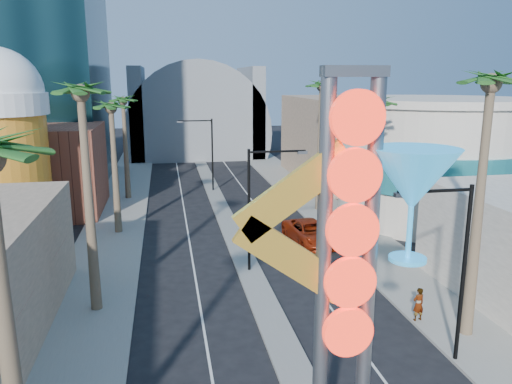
% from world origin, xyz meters
% --- Properties ---
extents(sidewalk_west, '(5.00, 100.00, 0.15)m').
position_xyz_m(sidewalk_west, '(-9.50, 35.00, 0.07)').
color(sidewalk_west, gray).
rests_on(sidewalk_west, ground).
extents(sidewalk_east, '(5.00, 100.00, 0.15)m').
position_xyz_m(sidewalk_east, '(9.50, 35.00, 0.07)').
color(sidewalk_east, gray).
rests_on(sidewalk_east, ground).
extents(median, '(1.60, 84.00, 0.15)m').
position_xyz_m(median, '(0.00, 38.00, 0.07)').
color(median, gray).
rests_on(median, ground).
extents(brick_filler_west, '(10.00, 10.00, 8.00)m').
position_xyz_m(brick_filler_west, '(-16.00, 38.00, 4.00)').
color(brick_filler_west, brown).
rests_on(brick_filler_west, ground).
extents(filler_east, '(10.00, 20.00, 10.00)m').
position_xyz_m(filler_east, '(16.00, 48.00, 5.00)').
color(filler_east, '#90765D').
rests_on(filler_east, ground).
extents(beer_mug, '(7.00, 7.00, 14.50)m').
position_xyz_m(beer_mug, '(-17.00, 30.00, 7.84)').
color(beer_mug, orange).
rests_on(beer_mug, ground).
extents(turquoise_building, '(16.60, 16.60, 10.60)m').
position_xyz_m(turquoise_building, '(18.00, 30.00, 5.25)').
color(turquoise_building, '#BBB09E').
rests_on(turquoise_building, ground).
extents(canopy, '(22.00, 16.00, 22.00)m').
position_xyz_m(canopy, '(0.00, 72.00, 4.31)').
color(canopy, slate).
rests_on(canopy, ground).
extents(neon_sign, '(6.53, 2.60, 12.55)m').
position_xyz_m(neon_sign, '(0.82, 2.96, 7.31)').
color(neon_sign, gray).
rests_on(neon_sign, ground).
extents(streetlight_0, '(3.79, 0.25, 8.00)m').
position_xyz_m(streetlight_0, '(0.55, 20.00, 4.88)').
color(streetlight_0, black).
rests_on(streetlight_0, ground).
extents(streetlight_1, '(3.79, 0.25, 8.00)m').
position_xyz_m(streetlight_1, '(-0.55, 44.00, 4.88)').
color(streetlight_1, black).
rests_on(streetlight_1, ground).
extents(streetlight_2, '(3.45, 0.25, 8.00)m').
position_xyz_m(streetlight_2, '(6.72, 8.00, 4.83)').
color(streetlight_2, black).
rests_on(streetlight_2, ground).
extents(palm_1, '(2.40, 2.40, 12.70)m').
position_xyz_m(palm_1, '(-9.00, 16.00, 10.82)').
color(palm_1, brown).
rests_on(palm_1, ground).
extents(palm_2, '(2.40, 2.40, 11.20)m').
position_xyz_m(palm_2, '(-9.00, 30.00, 9.48)').
color(palm_2, brown).
rests_on(palm_2, ground).
extents(palm_3, '(2.40, 2.40, 11.20)m').
position_xyz_m(palm_3, '(-9.00, 42.00, 9.48)').
color(palm_3, brown).
rests_on(palm_3, ground).
extents(palm_5, '(2.40, 2.40, 13.20)m').
position_xyz_m(palm_5, '(9.00, 10.00, 11.27)').
color(palm_5, brown).
rests_on(palm_5, ground).
extents(palm_6, '(2.40, 2.40, 11.70)m').
position_xyz_m(palm_6, '(9.00, 22.00, 9.93)').
color(palm_6, brown).
rests_on(palm_6, ground).
extents(palm_7, '(2.40, 2.40, 12.70)m').
position_xyz_m(palm_7, '(9.00, 34.00, 10.82)').
color(palm_7, brown).
rests_on(palm_7, ground).
extents(red_pickup, '(3.49, 6.36, 1.69)m').
position_xyz_m(red_pickup, '(5.53, 24.81, 0.84)').
color(red_pickup, maroon).
rests_on(red_pickup, ground).
extents(pedestrian_a, '(0.71, 0.54, 1.76)m').
position_xyz_m(pedestrian_a, '(7.30, 11.61, 1.03)').
color(pedestrian_a, gray).
rests_on(pedestrian_a, sidewalk_east).
extents(pedestrian_b, '(0.90, 0.74, 1.71)m').
position_xyz_m(pedestrian_b, '(7.30, 20.61, 1.00)').
color(pedestrian_b, gray).
rests_on(pedestrian_b, sidewalk_east).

